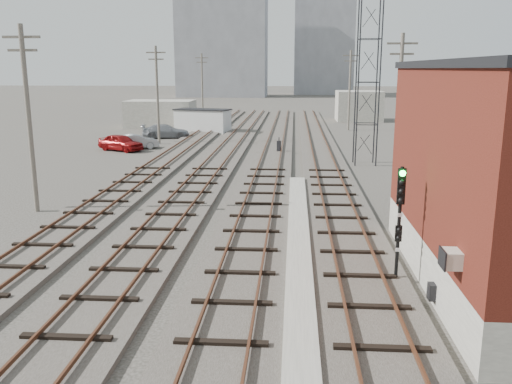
# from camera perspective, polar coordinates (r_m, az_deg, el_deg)

# --- Properties ---
(ground) EXTENTS (320.00, 320.00, 0.00)m
(ground) POSITION_cam_1_polar(r_m,az_deg,el_deg) (65.70, 3.81, 6.75)
(ground) COLOR #282621
(ground) RESTS_ON ground
(track_right) EXTENTS (3.20, 90.00, 0.39)m
(track_right) POSITION_cam_1_polar(r_m,az_deg,el_deg) (44.91, 6.87, 3.99)
(track_right) COLOR #332D28
(track_right) RESTS_ON ground
(track_mid_right) EXTENTS (3.20, 90.00, 0.39)m
(track_mid_right) POSITION_cam_1_polar(r_m,az_deg,el_deg) (44.89, 1.75, 4.07)
(track_mid_right) COLOR #332D28
(track_mid_right) RESTS_ON ground
(track_mid_left) EXTENTS (3.20, 90.00, 0.39)m
(track_mid_left) POSITION_cam_1_polar(r_m,az_deg,el_deg) (45.22, -3.33, 4.12)
(track_mid_left) COLOR #332D28
(track_mid_left) RESTS_ON ground
(track_left) EXTENTS (3.20, 90.00, 0.39)m
(track_left) POSITION_cam_1_polar(r_m,az_deg,el_deg) (45.90, -8.31, 4.14)
(track_left) COLOR #332D28
(track_left) RESTS_ON ground
(platform_curb) EXTENTS (0.90, 28.00, 0.26)m
(platform_curb) POSITION_cam_1_polar(r_m,az_deg,el_deg) (20.50, 4.53, -6.64)
(platform_curb) COLOR gray
(platform_curb) RESTS_ON ground
(lattice_tower) EXTENTS (1.60, 1.60, 15.00)m
(lattice_tower) POSITION_cam_1_polar(r_m,az_deg,el_deg) (40.67, 11.77, 13.36)
(lattice_tower) COLOR black
(lattice_tower) RESTS_ON ground
(utility_pole_left_a) EXTENTS (1.80, 0.24, 9.00)m
(utility_pole_left_a) POSITION_cam_1_polar(r_m,az_deg,el_deg) (28.44, -22.83, 7.51)
(utility_pole_left_a) COLOR #595147
(utility_pole_left_a) RESTS_ON ground
(utility_pole_left_b) EXTENTS (1.80, 0.24, 9.00)m
(utility_pole_left_b) POSITION_cam_1_polar(r_m,az_deg,el_deg) (51.96, -10.35, 10.27)
(utility_pole_left_b) COLOR #595147
(utility_pole_left_b) RESTS_ON ground
(utility_pole_left_c) EXTENTS (1.80, 0.24, 9.00)m
(utility_pole_left_c) POSITION_cam_1_polar(r_m,az_deg,el_deg) (76.43, -5.69, 11.18)
(utility_pole_left_c) COLOR #595147
(utility_pole_left_c) RESTS_ON ground
(utility_pole_right_a) EXTENTS (1.80, 0.24, 9.00)m
(utility_pole_right_a) POSITION_cam_1_polar(r_m,az_deg,el_deg) (33.98, 14.80, 8.79)
(utility_pole_right_a) COLOR #595147
(utility_pole_right_a) RESTS_ON ground
(utility_pole_right_b) EXTENTS (1.80, 0.24, 9.00)m
(utility_pole_right_b) POSITION_cam_1_polar(r_m,az_deg,el_deg) (63.67, 9.83, 10.73)
(utility_pole_right_b) COLOR #595147
(utility_pole_right_b) RESTS_ON ground
(apartment_left) EXTENTS (22.00, 14.00, 30.00)m
(apartment_left) POSITION_cam_1_polar(r_m,az_deg,el_deg) (141.74, -3.52, 16.09)
(apartment_left) COLOR gray
(apartment_left) RESTS_ON ground
(apartment_right) EXTENTS (16.00, 12.00, 26.00)m
(apartment_right) POSITION_cam_1_polar(r_m,az_deg,el_deg) (155.64, 7.12, 14.99)
(apartment_right) COLOR gray
(apartment_right) RESTS_ON ground
(shed_left) EXTENTS (8.00, 5.00, 3.20)m
(shed_left) POSITION_cam_1_polar(r_m,az_deg,el_deg) (67.53, -10.01, 8.12)
(shed_left) COLOR gray
(shed_left) RESTS_ON ground
(shed_right) EXTENTS (6.00, 6.00, 4.00)m
(shed_right) POSITION_cam_1_polar(r_m,az_deg,el_deg) (75.99, 10.76, 8.90)
(shed_right) COLOR gray
(shed_right) RESTS_ON ground
(signal_mast) EXTENTS (0.40, 0.41, 3.93)m
(signal_mast) POSITION_cam_1_polar(r_m,az_deg,el_deg) (18.12, 14.88, -2.51)
(signal_mast) COLOR gray
(signal_mast) RESTS_ON ground
(switch_stand) EXTENTS (0.37, 0.37, 1.26)m
(switch_stand) POSITION_cam_1_polar(r_m,az_deg,el_deg) (45.55, 2.42, 4.82)
(switch_stand) COLOR black
(switch_stand) RESTS_ON ground
(site_trailer) EXTENTS (6.61, 4.15, 2.58)m
(site_trailer) POSITION_cam_1_polar(r_m,az_deg,el_deg) (61.33, -5.64, 7.51)
(site_trailer) COLOR silver
(site_trailer) RESTS_ON ground
(car_red) EXTENTS (4.55, 3.48, 1.45)m
(car_red) POSITION_cam_1_polar(r_m,az_deg,el_deg) (48.44, -14.06, 5.08)
(car_red) COLOR maroon
(car_red) RESTS_ON ground
(car_silver) EXTENTS (4.12, 2.79, 1.28)m
(car_silver) POSITION_cam_1_polar(r_m,az_deg,el_deg) (49.32, -12.49, 5.20)
(car_silver) COLOR #95999C
(car_silver) RESTS_ON ground
(car_grey) EXTENTS (5.09, 2.76, 1.40)m
(car_grey) POSITION_cam_1_polar(r_m,az_deg,el_deg) (56.55, -9.49, 6.33)
(car_grey) COLOR gray
(car_grey) RESTS_ON ground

